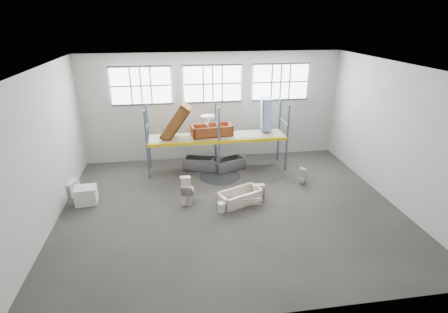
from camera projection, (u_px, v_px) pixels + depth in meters
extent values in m
cube|color=#48433D|center=(230.00, 209.00, 12.75)|extent=(12.00, 10.00, 0.10)
cube|color=silver|center=(231.00, 65.00, 10.84)|extent=(12.00, 10.00, 0.10)
cube|color=#B4B1A6|center=(213.00, 107.00, 16.42)|extent=(12.00, 0.10, 5.00)
cube|color=#BAB7AD|center=(272.00, 225.00, 7.16)|extent=(12.00, 0.10, 5.00)
cube|color=#9D9A91|center=(41.00, 153.00, 10.95)|extent=(0.10, 10.00, 5.00)
cube|color=#B9B6AB|center=(395.00, 134.00, 12.63)|extent=(0.10, 10.00, 5.00)
cube|color=white|center=(141.00, 86.00, 15.46)|extent=(2.60, 0.04, 1.60)
cube|color=white|center=(213.00, 84.00, 15.91)|extent=(2.60, 0.04, 1.60)
cube|color=white|center=(281.00, 82.00, 16.35)|extent=(2.60, 0.04, 1.60)
cube|color=slate|center=(147.00, 146.00, 14.41)|extent=(0.08, 0.08, 3.00)
cube|color=slate|center=(148.00, 137.00, 15.51)|extent=(0.08, 0.08, 3.00)
cube|color=slate|center=(219.00, 142.00, 14.83)|extent=(0.08, 0.08, 3.00)
cube|color=slate|center=(215.00, 133.00, 15.93)|extent=(0.08, 0.08, 3.00)
cube|color=slate|center=(287.00, 139.00, 15.24)|extent=(0.08, 0.08, 3.00)
cube|color=slate|center=(279.00, 130.00, 16.34)|extent=(0.08, 0.08, 3.00)
cube|color=yellow|center=(219.00, 142.00, 14.83)|extent=(6.00, 0.10, 0.14)
cube|color=yellow|center=(215.00, 133.00, 15.93)|extent=(6.00, 0.10, 0.14)
cube|color=gray|center=(217.00, 136.00, 15.35)|extent=(5.90, 1.10, 0.03)
cylinder|color=black|center=(220.00, 176.00, 15.20)|extent=(1.80, 1.80, 0.00)
cube|color=beige|center=(258.00, 190.00, 13.41)|extent=(0.48, 0.26, 0.44)
imported|color=silver|center=(237.00, 197.00, 13.14)|extent=(0.63, 0.63, 0.17)
imported|color=beige|center=(188.00, 192.00, 12.96)|extent=(0.63, 0.87, 0.80)
cube|color=beige|center=(186.00, 191.00, 12.73)|extent=(0.37, 0.25, 1.11)
imported|color=silver|center=(303.00, 176.00, 14.38)|extent=(0.44, 0.43, 0.73)
imported|color=white|center=(208.00, 127.00, 14.88)|extent=(0.72, 0.64, 0.53)
cylinder|color=silver|center=(222.00, 207.00, 12.40)|extent=(0.39, 0.39, 0.34)
cube|color=silver|center=(86.00, 195.00, 12.91)|extent=(0.80, 0.70, 0.65)
cube|color=beige|center=(67.00, 188.00, 13.58)|extent=(0.84, 0.84, 0.56)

